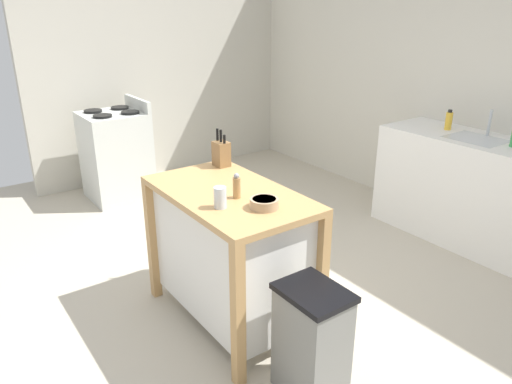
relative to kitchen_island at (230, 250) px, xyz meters
name	(u,v)px	position (x,y,z in m)	size (l,w,h in m)	color
ground_plane	(230,304)	(-0.13, 0.07, -0.50)	(6.80, 6.80, 0.00)	#BCB29E
wall_back	(471,80)	(-0.13, 2.63, 0.80)	(5.80, 0.10, 2.60)	beige
wall_left	(163,62)	(-3.03, 1.05, 0.80)	(0.10, 3.16, 2.60)	beige
kitchen_island	(230,250)	(0.00, 0.00, 0.00)	(1.11, 0.64, 0.89)	tan
knife_block	(221,153)	(-0.44, 0.22, 0.48)	(0.11, 0.09, 0.25)	olive
bowl_stoneware_deep	(264,203)	(0.32, 0.02, 0.42)	(0.16, 0.16, 0.05)	tan
drinking_cup	(220,197)	(0.18, -0.17, 0.45)	(0.07, 0.07, 0.12)	silver
pepper_grinder	(237,187)	(0.11, -0.02, 0.46)	(0.04, 0.04, 0.15)	#AD7F4C
trash_bin	(311,342)	(0.80, -0.02, -0.18)	(0.36, 0.28, 0.63)	slate
sink_counter	(469,190)	(0.21, 2.28, -0.04)	(1.55, 0.60, 0.90)	white
sink_faucet	(490,123)	(0.21, 2.42, 0.52)	(0.02, 0.02, 0.22)	#B7BCC1
bottle_hand_soap	(449,121)	(-0.10, 2.33, 0.49)	(0.06, 0.06, 0.18)	yellow
stove	(116,155)	(-2.48, 0.19, -0.04)	(0.60, 0.60, 1.02)	silver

